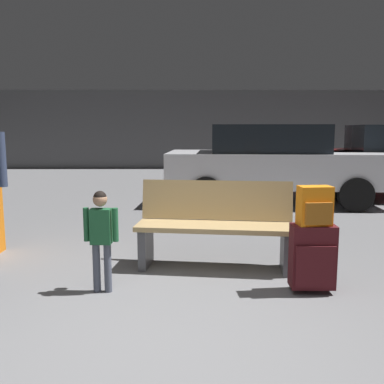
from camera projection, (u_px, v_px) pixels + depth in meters
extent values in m
cube|color=slate|center=(175.00, 223.00, 6.74)|extent=(18.00, 18.00, 0.10)
cube|color=#565658|center=(182.00, 130.00, 15.29)|extent=(18.00, 0.12, 2.80)
cube|color=tan|center=(215.00, 227.00, 4.33)|extent=(1.64, 0.64, 0.05)
cube|color=tan|center=(216.00, 200.00, 4.54)|extent=(1.60, 0.31, 0.42)
cube|color=#4C4C51|center=(146.00, 247.00, 4.44)|extent=(0.13, 0.41, 0.41)
cube|color=#4C4C51|center=(286.00, 251.00, 4.28)|extent=(0.13, 0.41, 0.41)
cube|color=#471419|center=(312.00, 256.00, 3.72)|extent=(0.38, 0.21, 0.56)
cube|color=#471419|center=(316.00, 267.00, 3.62)|extent=(0.34, 0.03, 0.36)
cube|color=#A5A5AA|center=(311.00, 224.00, 3.76)|extent=(0.14, 0.03, 0.02)
cylinder|color=black|center=(291.00, 285.00, 3.85)|extent=(0.02, 0.04, 0.04)
cylinder|color=black|center=(326.00, 286.00, 3.85)|extent=(0.02, 0.04, 0.04)
cube|color=orange|center=(315.00, 206.00, 3.66)|extent=(0.29, 0.19, 0.34)
cube|color=#9E5918|center=(319.00, 214.00, 3.57)|extent=(0.23, 0.05, 0.19)
cylinder|color=black|center=(315.00, 188.00, 3.63)|extent=(0.06, 0.03, 0.02)
cylinder|color=#4C5160|center=(108.00, 268.00, 3.73)|extent=(0.07, 0.07, 0.44)
cylinder|color=#4C5160|center=(97.00, 268.00, 3.74)|extent=(0.07, 0.07, 0.44)
cube|color=#1E5933|center=(101.00, 226.00, 3.68)|extent=(0.18, 0.12, 0.31)
cylinder|color=#1E5933|center=(115.00, 225.00, 3.67)|extent=(0.05, 0.05, 0.29)
cylinder|color=#1E5933|center=(86.00, 224.00, 3.69)|extent=(0.05, 0.05, 0.29)
sphere|color=#A87A5B|center=(100.00, 199.00, 3.65)|extent=(0.12, 0.12, 0.12)
sphere|color=black|center=(100.00, 197.00, 3.64)|extent=(0.11, 0.11, 0.11)
cylinder|color=#E5D84C|center=(96.00, 222.00, 3.77)|extent=(0.06, 0.06, 0.10)
cylinder|color=red|center=(96.00, 214.00, 3.76)|extent=(0.01, 0.01, 0.06)
cylinder|color=#2D3851|center=(1.00, 160.00, 4.23)|extent=(0.09, 0.09, 0.55)
cube|color=silver|center=(275.00, 169.00, 8.19)|extent=(4.22, 2.02, 0.64)
cube|color=black|center=(268.00, 138.00, 8.12)|extent=(2.21, 1.70, 0.52)
cylinder|color=black|center=(332.00, 183.00, 8.95)|extent=(0.61, 0.25, 0.60)
cylinder|color=black|center=(356.00, 195.00, 7.37)|extent=(0.61, 0.25, 0.60)
cylinder|color=black|center=(209.00, 182.00, 9.13)|extent=(0.61, 0.25, 0.60)
cylinder|color=black|center=(206.00, 193.00, 7.55)|extent=(0.61, 0.25, 0.60)
cylinder|color=black|center=(337.00, 179.00, 9.75)|extent=(0.62, 0.27, 0.60)
cylinder|color=black|center=(356.00, 188.00, 8.18)|extent=(0.62, 0.27, 0.60)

